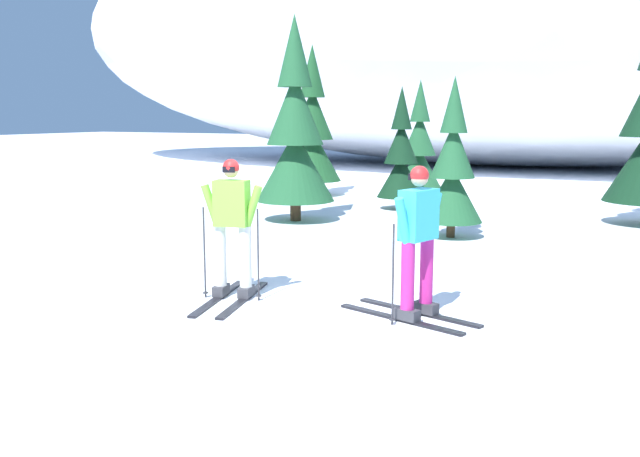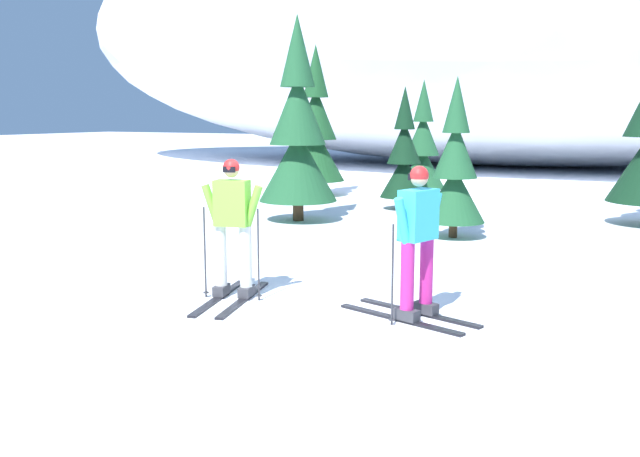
% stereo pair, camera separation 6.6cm
% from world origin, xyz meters
% --- Properties ---
extents(ground_plane, '(120.00, 120.00, 0.00)m').
position_xyz_m(ground_plane, '(0.00, 0.00, 0.00)').
color(ground_plane, white).
extents(skier_cyan_jacket, '(1.71, 0.91, 1.71)m').
position_xyz_m(skier_cyan_jacket, '(1.23, 0.26, 0.91)').
color(skier_cyan_jacket, black).
rests_on(skier_cyan_jacket, ground).
extents(skier_lime_jacket, '(0.83, 1.77, 1.73)m').
position_xyz_m(skier_lime_jacket, '(-1.09, 0.10, 0.90)').
color(skier_lime_jacket, black).
rests_on(skier_lime_jacket, ground).
extents(pine_tree_far_left, '(1.60, 1.60, 4.13)m').
position_xyz_m(pine_tree_far_left, '(-5.19, 10.33, 1.73)').
color(pine_tree_far_left, '#47301E').
rests_on(pine_tree_far_left, ground).
extents(pine_tree_left, '(1.66, 1.66, 4.30)m').
position_xyz_m(pine_tree_left, '(-3.40, 6.02, 1.80)').
color(pine_tree_left, '#47301E').
rests_on(pine_tree_left, ground).
extents(pine_tree_center_left, '(1.21, 1.21, 3.14)m').
position_xyz_m(pine_tree_center_left, '(-2.20, 10.63, 1.32)').
color(pine_tree_center_left, '#47301E').
rests_on(pine_tree_center_left, ground).
extents(pine_tree_center, '(1.12, 1.12, 2.90)m').
position_xyz_m(pine_tree_center, '(-2.02, 8.73, 1.22)').
color(pine_tree_center, '#47301E').
rests_on(pine_tree_center, ground).
extents(pine_tree_center_right, '(1.14, 1.14, 2.94)m').
position_xyz_m(pine_tree_center_right, '(0.14, 5.51, 1.23)').
color(pine_tree_center_right, '#47301E').
rests_on(pine_tree_center_right, ground).
extents(snow_ridge_background, '(44.17, 20.33, 12.85)m').
position_xyz_m(snow_ridge_background, '(-2.65, 24.48, 6.43)').
color(snow_ridge_background, white).
rests_on(snow_ridge_background, ground).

